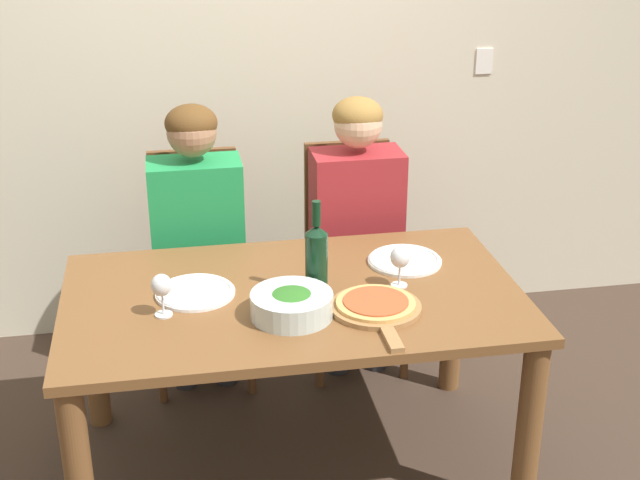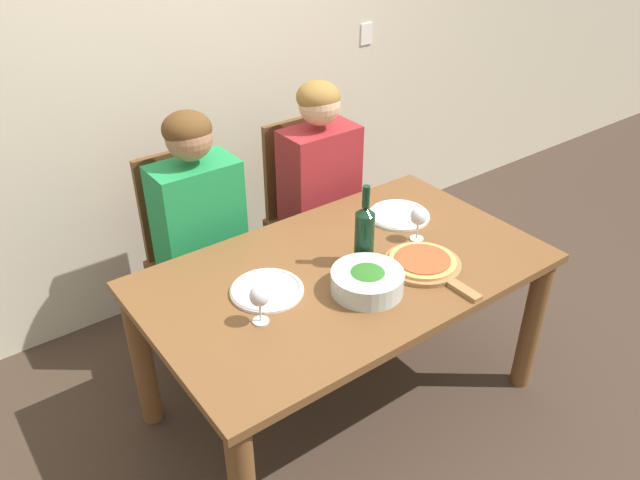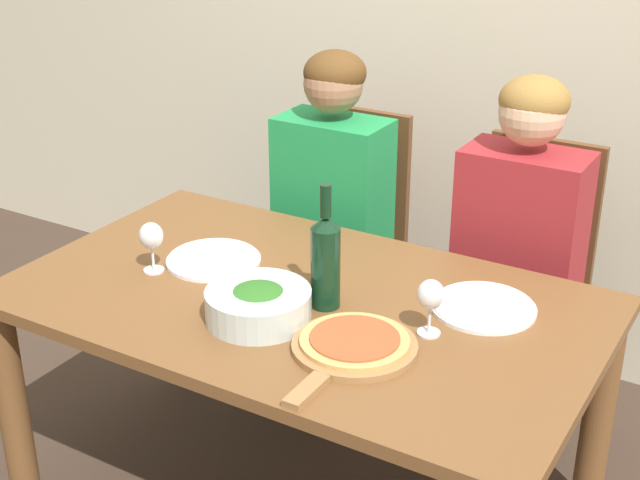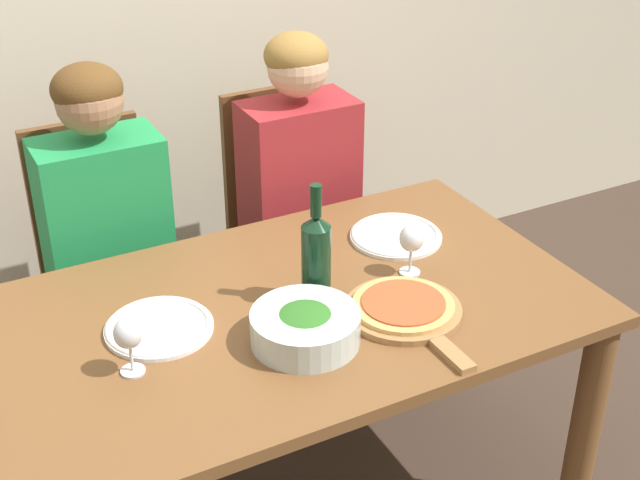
% 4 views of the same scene
% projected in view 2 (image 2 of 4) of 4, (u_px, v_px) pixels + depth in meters
% --- Properties ---
extents(ground_plane, '(40.00, 40.00, 0.00)m').
position_uv_depth(ground_plane, '(342.00, 398.00, 2.87)').
color(ground_plane, '#3D2D23').
extents(back_wall, '(10.00, 0.06, 2.70)m').
position_uv_depth(back_wall, '(189.00, 45.00, 3.00)').
color(back_wall, beige).
rests_on(back_wall, ground).
extents(dining_table, '(1.61, 0.95, 0.72)m').
position_uv_depth(dining_table, '(345.00, 292.00, 2.55)').
color(dining_table, brown).
rests_on(dining_table, ground).
extents(chair_left, '(0.42, 0.42, 0.99)m').
position_uv_depth(chair_left, '(193.00, 249.00, 2.98)').
color(chair_left, brown).
rests_on(chair_left, ground).
extents(chair_right, '(0.42, 0.42, 0.99)m').
position_uv_depth(chair_right, '(308.00, 208.00, 3.32)').
color(chair_right, brown).
rests_on(chair_right, ground).
extents(person_woman, '(0.47, 0.51, 1.24)m').
position_uv_depth(person_woman, '(200.00, 218.00, 2.78)').
color(person_woman, '#28282D').
rests_on(person_woman, ground).
extents(person_man, '(0.47, 0.51, 1.24)m').
position_uv_depth(person_man, '(322.00, 178.00, 3.12)').
color(person_man, '#28282D').
rests_on(person_man, ground).
extents(wine_bottle, '(0.08, 0.08, 0.35)m').
position_uv_depth(wine_bottle, '(364.00, 234.00, 2.45)').
color(wine_bottle, black).
rests_on(wine_bottle, dining_table).
extents(broccoli_bowl, '(0.28, 0.28, 0.09)m').
position_uv_depth(broccoli_bowl, '(367.00, 281.00, 2.33)').
color(broccoli_bowl, silver).
rests_on(broccoli_bowl, dining_table).
extents(dinner_plate_left, '(0.28, 0.28, 0.02)m').
position_uv_depth(dinner_plate_left, '(267.00, 290.00, 2.34)').
color(dinner_plate_left, white).
rests_on(dinner_plate_left, dining_table).
extents(dinner_plate_right, '(0.28, 0.28, 0.02)m').
position_uv_depth(dinner_plate_right, '(399.00, 215.00, 2.83)').
color(dinner_plate_right, white).
rests_on(dinner_plate_right, dining_table).
extents(pizza_on_board, '(0.31, 0.45, 0.04)m').
position_uv_depth(pizza_on_board, '(424.00, 263.00, 2.49)').
color(pizza_on_board, '#9E7042').
rests_on(pizza_on_board, dining_table).
extents(wine_glass_left, '(0.07, 0.07, 0.15)m').
position_uv_depth(wine_glass_left, '(259.00, 298.00, 2.14)').
color(wine_glass_left, silver).
rests_on(wine_glass_left, dining_table).
extents(wine_glass_right, '(0.07, 0.07, 0.15)m').
position_uv_depth(wine_glass_right, '(418.00, 218.00, 2.62)').
color(wine_glass_right, silver).
rests_on(wine_glass_right, dining_table).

